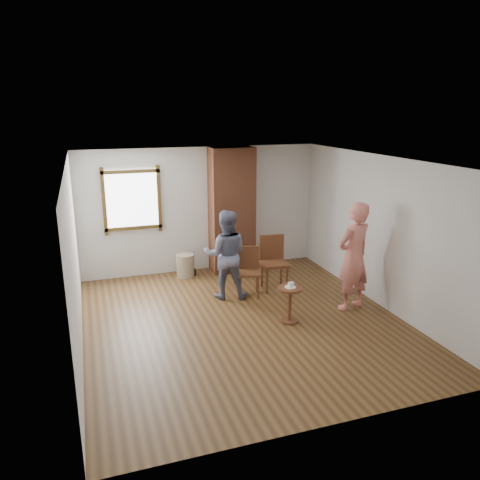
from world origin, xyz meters
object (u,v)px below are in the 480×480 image
person_pink (353,256)px  stoneware_crock (185,265)px  dining_chair_right (273,259)px  man (226,255)px  dining_chair_left (248,269)px  side_table (290,299)px

person_pink → stoneware_crock: bearing=-62.4°
dining_chair_right → man: (-0.99, -0.14, 0.24)m
dining_chair_left → person_pink: bearing=-20.4°
dining_chair_left → person_pink: 1.92m
dining_chair_right → man: 1.02m
stoneware_crock → dining_chair_right: dining_chair_right is taller
stoneware_crock → side_table: bearing=-66.5°
dining_chair_left → side_table: (0.25, -1.31, -0.10)m
side_table → man: man is taller
person_pink → man: bearing=-47.9°
stoneware_crock → dining_chair_right: size_ratio=0.46×
dining_chair_right → side_table: 1.52m
stoneware_crock → side_table: side_table is taller
dining_chair_left → side_table: size_ratio=1.51×
side_table → man: 1.55m
stoneware_crock → dining_chair_right: (1.47, -1.16, 0.34)m
dining_chair_left → man: (-0.42, 0.02, 0.31)m
stoneware_crock → dining_chair_left: dining_chair_left is taller
man → dining_chair_right: bearing=-154.0°
side_table → dining_chair_right: bearing=77.8°
dining_chair_left → person_pink: (1.48, -1.14, 0.43)m
man → side_table: bearing=134.3°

